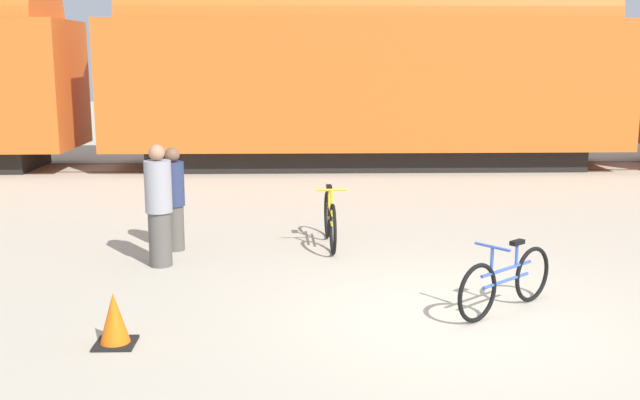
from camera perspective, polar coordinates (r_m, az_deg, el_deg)
The scene contains 9 objects.
ground_plane at distance 8.56m, azimuth 10.09°, elevation -8.84°, with size 80.00×80.00×0.00m, color #B2A893.
freight_train at distance 19.43m, azimuth 3.47°, elevation 10.40°, with size 41.05×2.91×5.13m.
rail_near at distance 18.94m, azimuth 3.57°, elevation 2.24°, with size 53.05×0.07×0.01m, color #4C4238.
rail_far at distance 20.35m, azimuth 3.21°, elevation 2.85°, with size 53.05×0.07×0.01m, color #4C4238.
bicycle_yellow at distance 11.44m, azimuth 0.77°, elevation -1.56°, with size 0.46×1.78×0.94m.
bicycle_blue at distance 8.80m, azimuth 13.99°, elevation -6.03°, with size 1.36×1.15×0.83m.
person_in_grey at distance 10.48m, azimuth -12.18°, elevation -0.47°, with size 0.37×0.37×1.69m.
person_in_navy at distance 11.30m, azimuth -11.07°, elevation 0.07°, with size 0.32×0.32×1.56m.
traffic_cone at distance 7.89m, azimuth -15.40°, elevation -8.87°, with size 0.40×0.40×0.55m.
Camera 1 is at (-1.71, -7.88, 2.88)m, focal length 42.00 mm.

